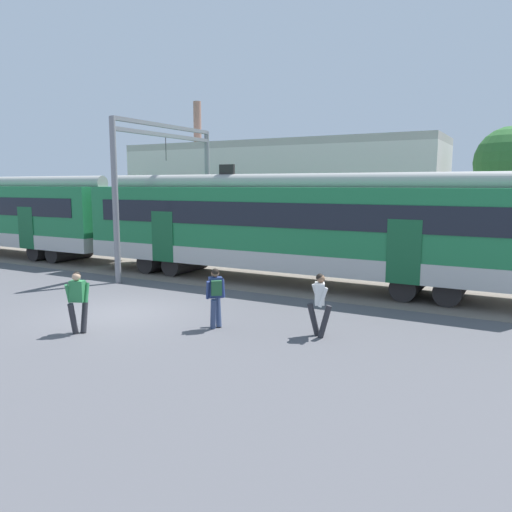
{
  "coord_description": "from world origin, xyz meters",
  "views": [
    {
      "loc": [
        10.79,
        -11.06,
        3.92
      ],
      "look_at": [
        3.06,
        3.02,
        1.6
      ],
      "focal_mm": 35.0,
      "sensor_mm": 36.0,
      "label": 1
    }
  ],
  "objects_px": {
    "commuter_train": "(124,219)",
    "pedestrian_green": "(78,297)",
    "pedestrian_navy": "(216,293)",
    "pedestrian_white": "(320,300)"
  },
  "relations": [
    {
      "from": "pedestrian_green",
      "to": "pedestrian_navy",
      "type": "distance_m",
      "value": 3.61
    },
    {
      "from": "commuter_train",
      "to": "pedestrian_green",
      "type": "relative_size",
      "value": 22.83
    },
    {
      "from": "pedestrian_white",
      "to": "pedestrian_green",
      "type": "bearing_deg",
      "value": -154.02
    },
    {
      "from": "pedestrian_green",
      "to": "pedestrian_navy",
      "type": "relative_size",
      "value": 1.0
    },
    {
      "from": "commuter_train",
      "to": "pedestrian_navy",
      "type": "distance_m",
      "value": 11.76
    },
    {
      "from": "commuter_train",
      "to": "pedestrian_white",
      "type": "height_order",
      "value": "commuter_train"
    },
    {
      "from": "commuter_train",
      "to": "pedestrian_navy",
      "type": "bearing_deg",
      "value": -34.78
    },
    {
      "from": "commuter_train",
      "to": "pedestrian_navy",
      "type": "height_order",
      "value": "commuter_train"
    },
    {
      "from": "commuter_train",
      "to": "pedestrian_white",
      "type": "bearing_deg",
      "value": -25.96
    },
    {
      "from": "commuter_train",
      "to": "pedestrian_navy",
      "type": "relative_size",
      "value": 22.83
    }
  ]
}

